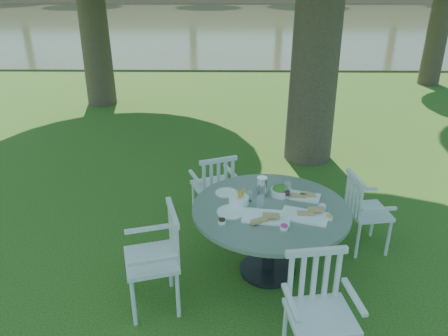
{
  "coord_description": "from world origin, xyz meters",
  "views": [
    {
      "loc": [
        0.06,
        -4.06,
        2.79
      ],
      "look_at": [
        0.0,
        0.2,
        0.85
      ],
      "focal_mm": 35.0,
      "sensor_mm": 36.0,
      "label": 1
    }
  ],
  "objects": [
    {
      "name": "chair_sw",
      "position": [
        -0.53,
        -0.92,
        0.56
      ],
      "size": [
        0.57,
        0.59,
        0.95
      ],
      "rotation": [
        0.0,
        0.0,
        -1.29
      ],
      "color": "silver",
      "rests_on": "ground"
    },
    {
      "name": "table",
      "position": [
        0.45,
        -0.46,
        0.61
      ],
      "size": [
        1.49,
        1.49,
        0.74
      ],
      "color": "black",
      "rests_on": "ground"
    },
    {
      "name": "ground",
      "position": [
        0.0,
        0.0,
        0.0
      ],
      "size": [
        140.0,
        140.0,
        0.0
      ],
      "primitive_type": "plane",
      "color": "#1A3B0C",
      "rests_on": "ground"
    },
    {
      "name": "river",
      "position": [
        0.0,
        23.0,
        0.0
      ],
      "size": [
        100.0,
        28.0,
        0.12
      ],
      "primitive_type": "cube",
      "color": "#373A22",
      "rests_on": "ground"
    },
    {
      "name": "chair_nw",
      "position": [
        -0.1,
        0.48,
        0.52
      ],
      "size": [
        0.57,
        0.55,
        0.88
      ],
      "rotation": [
        0.0,
        0.0,
        -2.75
      ],
      "color": "silver",
      "rests_on": "ground"
    },
    {
      "name": "chair_ne",
      "position": [
        1.46,
        -0.01,
        0.5
      ],
      "size": [
        0.46,
        0.49,
        0.86
      ],
      "rotation": [
        0.0,
        0.0,
        -4.57
      ],
      "color": "silver",
      "rests_on": "ground"
    },
    {
      "name": "chair_se",
      "position": [
        0.72,
        -1.51,
        0.55
      ],
      "size": [
        0.53,
        0.5,
        0.93
      ],
      "rotation": [
        0.0,
        0.0,
        0.15
      ],
      "color": "silver",
      "rests_on": "ground"
    },
    {
      "name": "tableware",
      "position": [
        0.42,
        -0.39,
        0.78
      ],
      "size": [
        1.07,
        0.81,
        0.21
      ],
      "color": "white",
      "rests_on": "table"
    }
  ]
}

